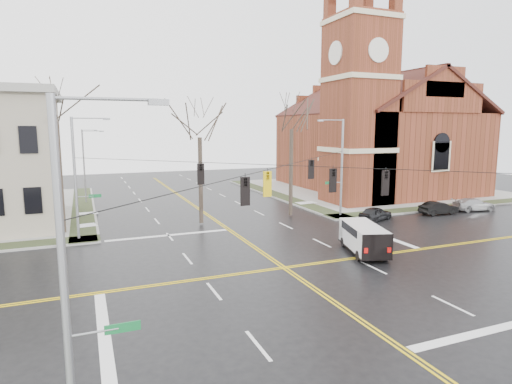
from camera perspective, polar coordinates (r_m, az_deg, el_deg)
name	(u,v)px	position (r m, az deg, el deg)	size (l,w,h in m)	color
ground	(284,268)	(26.25, 3.77, -10.04)	(120.00, 120.00, 0.00)	black
sidewalks	(284,267)	(26.22, 3.77, -9.89)	(80.00, 80.00, 0.17)	gray
road_markings	(284,268)	(26.24, 3.77, -10.03)	(100.00, 100.00, 0.01)	gold
church	(372,127)	(59.11, 15.18, 8.36)	(24.28, 27.48, 27.50)	#622D19
signal_pole_ne	(340,165)	(40.64, 11.17, 3.60)	(2.75, 0.22, 9.00)	gray
signal_pole_nw	(78,175)	(34.02, -22.70, 2.15)	(2.75, 0.22, 9.00)	gray
signal_pole_sw	(71,271)	(11.39, -23.43, -9.69)	(2.75, 0.22, 9.00)	gray
span_wires	(285,165)	(24.96, 3.91, 3.57)	(23.02, 23.02, 0.03)	black
traffic_signals	(290,179)	(24.45, 4.57, 1.69)	(8.21, 8.26, 1.30)	black
streetlight_north_a	(85,164)	(50.50, -21.79, 3.55)	(2.30, 0.20, 8.00)	gray
streetlight_north_b	(84,153)	(70.46, -21.95, 4.80)	(2.30, 0.20, 8.00)	gray
cargo_van	(363,236)	(29.86, 14.02, -5.70)	(3.35, 5.40, 1.93)	white
parked_car_a	(375,214)	(40.32, 15.63, -2.78)	(1.52, 3.77, 1.29)	black
parked_car_b	(438,208)	(45.16, 23.14, -1.97)	(1.34, 3.85, 1.27)	black
parked_car_c	(474,204)	(48.72, 27.04, -1.49)	(1.78, 4.38, 1.27)	#A1A1A3
tree_nw_far	(56,114)	(36.40, -25.13, 9.44)	(4.00, 4.00, 13.05)	#322720
tree_nw_near	(200,132)	(36.78, -7.52, 8.00)	(4.00, 4.00, 11.10)	#322720
tree_ne	(292,123)	(40.03, 4.77, 9.11)	(4.00, 4.00, 12.11)	#322720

